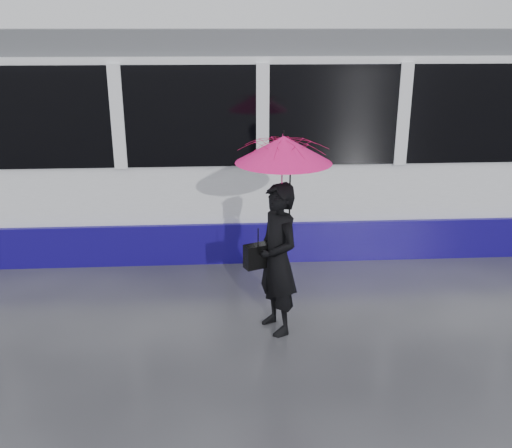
{
  "coord_description": "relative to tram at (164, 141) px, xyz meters",
  "views": [
    {
      "loc": [
        0.48,
        -6.7,
        3.4
      ],
      "look_at": [
        0.9,
        -0.13,
        1.1
      ],
      "focal_mm": 40.0,
      "sensor_mm": 36.0,
      "label": 1
    }
  ],
  "objects": [
    {
      "name": "woman",
      "position": [
        1.53,
        -3.26,
        -0.75
      ],
      "size": [
        0.65,
        0.77,
        1.78
      ],
      "primitive_type": "imported",
      "rotation": [
        0.0,
        0.0,
        -1.15
      ],
      "color": "black",
      "rests_on": "ground"
    },
    {
      "name": "umbrella",
      "position": [
        1.58,
        -3.26,
        0.31
      ],
      "size": [
        1.38,
        1.38,
        1.2
      ],
      "rotation": [
        0.0,
        0.0,
        0.42
      ],
      "color": "#DA1256",
      "rests_on": "ground"
    },
    {
      "name": "ground",
      "position": [
        0.42,
        -2.5,
        -1.64
      ],
      "size": [
        90.0,
        90.0,
        0.0
      ],
      "primitive_type": "plane",
      "color": "#2A2A2F",
      "rests_on": "ground"
    },
    {
      "name": "tram",
      "position": [
        0.0,
        0.0,
        0.0
      ],
      "size": [
        26.0,
        2.56,
        3.35
      ],
      "color": "white",
      "rests_on": "ground"
    },
    {
      "name": "rails",
      "position": [
        0.42,
        -0.0,
        -1.63
      ],
      "size": [
        34.0,
        1.51,
        0.02
      ],
      "color": "#3F3D38",
      "rests_on": "ground"
    },
    {
      "name": "handbag",
      "position": [
        1.31,
        -3.24,
        -0.7
      ],
      "size": [
        0.35,
        0.25,
        0.46
      ],
      "rotation": [
        0.0,
        0.0,
        0.42
      ],
      "color": "black",
      "rests_on": "ground"
    }
  ]
}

